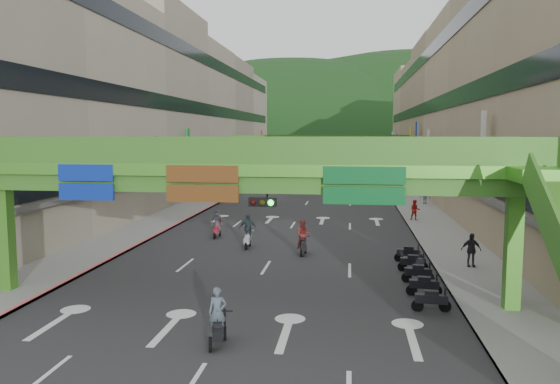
{
  "coord_description": "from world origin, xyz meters",
  "views": [
    {
      "loc": [
        4.45,
        -16.56,
        7.2
      ],
      "look_at": [
        0.0,
        18.0,
        3.5
      ],
      "focal_mm": 35.0,
      "sensor_mm": 36.0,
      "label": 1
    }
  ],
  "objects": [
    {
      "name": "car_yellow",
      "position": [
        1.22,
        60.37,
        0.65
      ],
      "size": [
        1.76,
        3.93,
        1.31
      ],
      "primitive_type": "imported",
      "rotation": [
        0.0,
        0.0,
        -0.06
      ],
      "color": "yellow",
      "rests_on": "ground"
    },
    {
      "name": "scooter_rider_near",
      "position": [
        0.04,
        1.0,
        0.95
      ],
      "size": [
        0.75,
        1.58,
        2.04
      ],
      "color": "black",
      "rests_on": "ground"
    },
    {
      "name": "scooter_rider_far",
      "position": [
        -4.7,
        20.15,
        0.98
      ],
      "size": [
        0.83,
        1.6,
        1.96
      ],
      "color": "maroon",
      "rests_on": "ground"
    },
    {
      "name": "building_row_left",
      "position": [
        -18.93,
        50.0,
        9.46
      ],
      "size": [
        12.8,
        95.0,
        19.0
      ],
      "color": "#9E937F",
      "rests_on": "ground"
    },
    {
      "name": "overpass_far",
      "position": [
        0.0,
        65.0,
        5.4
      ],
      "size": [
        28.0,
        2.2,
        7.1
      ],
      "color": "#4C9E2D",
      "rests_on": "ground"
    },
    {
      "name": "pedestrian_blue",
      "position": [
        12.09,
        40.0,
        0.86
      ],
      "size": [
        0.94,
        0.79,
        1.72
      ],
      "primitive_type": "imported",
      "rotation": [
        0.0,
        0.0,
        2.73
      ],
      "color": "#384665",
      "rests_on": "ground"
    },
    {
      "name": "curb_right",
      "position": [
        9.1,
        50.0,
        0.09
      ],
      "size": [
        0.2,
        140.0,
        0.18
      ],
      "primitive_type": "cube",
      "color": "gray",
      "rests_on": "ground"
    },
    {
      "name": "hill_left",
      "position": [
        -15.0,
        160.0,
        0.0
      ],
      "size": [
        168.0,
        140.0,
        112.0
      ],
      "primitive_type": "ellipsoid",
      "color": "#1C4419",
      "rests_on": "ground"
    },
    {
      "name": "scooter_rider_left",
      "position": [
        -1.91,
        16.93,
        1.12
      ],
      "size": [
        1.1,
        1.6,
        2.21
      ],
      "color": "#98969D",
      "rests_on": "ground"
    },
    {
      "name": "scooter_rider_mid",
      "position": [
        1.74,
        15.43,
        1.09
      ],
      "size": [
        0.94,
        1.6,
        2.11
      ],
      "color": "black",
      "rests_on": "ground"
    },
    {
      "name": "building_row_right",
      "position": [
        18.93,
        50.0,
        9.46
      ],
      "size": [
        12.8,
        95.0,
        19.0
      ],
      "color": "gray",
      "rests_on": "ground"
    },
    {
      "name": "pedestrian_red",
      "position": [
        9.8,
        28.89,
        0.84
      ],
      "size": [
        0.86,
        0.69,
        1.68
      ],
      "primitive_type": "imported",
      "rotation": [
        0.0,
        0.0,
        -0.07
      ],
      "color": "red",
      "rests_on": "ground"
    },
    {
      "name": "overpass_near",
      "position": [
        0.93,
        5.38,
        5.21
      ],
      "size": [
        28.0,
        12.27,
        7.1
      ],
      "color": "#4C9E2D",
      "rests_on": "ground"
    },
    {
      "name": "sidewalk_right",
      "position": [
        11.0,
        50.0,
        0.07
      ],
      "size": [
        4.0,
        140.0,
        0.15
      ],
      "primitive_type": "cube",
      "color": "gray",
      "rests_on": "ground"
    },
    {
      "name": "ground",
      "position": [
        0.0,
        0.0,
        0.0
      ],
      "size": [
        320.0,
        320.0,
        0.0
      ],
      "primitive_type": "plane",
      "color": "black",
      "rests_on": "ground"
    },
    {
      "name": "car_silver",
      "position": [
        -3.33,
        55.31,
        0.73
      ],
      "size": [
        1.76,
        4.53,
        1.47
      ],
      "primitive_type": "imported",
      "rotation": [
        0.0,
        0.0,
        -0.05
      ],
      "color": "#A5A5AE",
      "rests_on": "ground"
    },
    {
      "name": "road_slab",
      "position": [
        0.0,
        50.0,
        0.01
      ],
      "size": [
        18.0,
        140.0,
        0.02
      ],
      "primitive_type": "cube",
      "color": "#28282B",
      "rests_on": "ground"
    },
    {
      "name": "hill_right",
      "position": [
        25.0,
        180.0,
        0.0
      ],
      "size": [
        208.0,
        176.0,
        128.0
      ],
      "primitive_type": "ellipsoid",
      "color": "#1C4419",
      "rests_on": "ground"
    },
    {
      "name": "sidewalk_left",
      "position": [
        -11.0,
        50.0,
        0.07
      ],
      "size": [
        4.0,
        140.0,
        0.15
      ],
      "primitive_type": "cube",
      "color": "gray",
      "rests_on": "ground"
    },
    {
      "name": "pedestrian_dark",
      "position": [
        10.92,
        13.1,
        0.9
      ],
      "size": [
        1.09,
        0.51,
        1.81
      ],
      "primitive_type": "imported",
      "rotation": [
        0.0,
        0.0,
        0.07
      ],
      "color": "#212228",
      "rests_on": "ground"
    },
    {
      "name": "curb_left",
      "position": [
        -9.1,
        50.0,
        0.09
      ],
      "size": [
        0.2,
        140.0,
        0.18
      ],
      "primitive_type": "cube",
      "color": "#CC5959",
      "rests_on": "ground"
    },
    {
      "name": "parked_scooter_row",
      "position": [
        7.8,
        10.0,
        0.52
      ],
      "size": [
        1.6,
        9.35,
        1.08
      ],
      "color": "black",
      "rests_on": "ground"
    },
    {
      "name": "bunting_string",
      "position": [
        0.0,
        30.0,
        5.96
      ],
      "size": [
        26.0,
        0.36,
        0.47
      ],
      "color": "black",
      "rests_on": "ground"
    }
  ]
}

